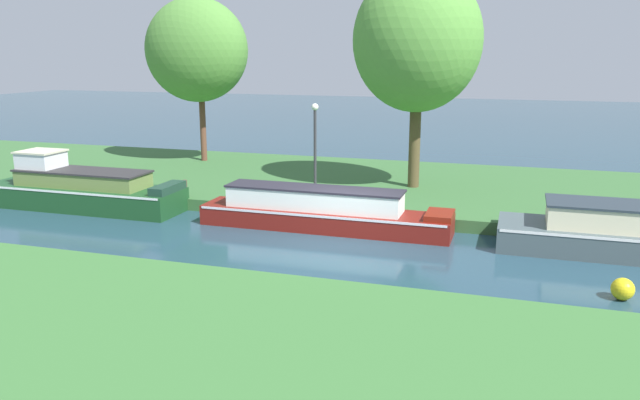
{
  "coord_description": "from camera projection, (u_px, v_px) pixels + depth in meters",
  "views": [
    {
      "loc": [
        4.55,
        -16.62,
        5.28
      ],
      "look_at": [
        -1.09,
        1.2,
        0.9
      ],
      "focal_mm": 35.4,
      "sensor_mm": 36.0,
      "label": 1
    }
  ],
  "objects": [
    {
      "name": "willow_tree_left",
      "position": [
        196.0,
        50.0,
        27.8
      ],
      "size": [
        4.76,
        3.39,
        7.27
      ],
      "color": "brown",
      "rests_on": "riverbank_far"
    },
    {
      "name": "mooring_post_far",
      "position": [
        249.0,
        192.0,
        21.18
      ],
      "size": [
        0.18,
        0.18,
        0.62
      ],
      "primitive_type": "cylinder",
      "color": "#483A2C",
      "rests_on": "riverbank_far"
    },
    {
      "name": "riverbank_near",
      "position": [
        186.0,
        396.0,
        9.57
      ],
      "size": [
        72.0,
        10.0,
        0.4
      ],
      "primitive_type": "cube",
      "color": "#3A6F35",
      "rests_on": "ground_plane"
    },
    {
      "name": "mooring_post_near",
      "position": [
        185.0,
        188.0,
        21.9
      ],
      "size": [
        0.16,
        0.16,
        0.57
      ],
      "primitive_type": "cylinder",
      "color": "brown",
      "rests_on": "riverbank_far"
    },
    {
      "name": "lamp_post",
      "position": [
        315.0,
        139.0,
        21.64
      ],
      "size": [
        0.24,
        0.24,
        3.2
      ],
      "color": "#333338",
      "rests_on": "riverbank_far"
    },
    {
      "name": "ground_plane",
      "position": [
        344.0,
        242.0,
        17.97
      ],
      "size": [
        120.0,
        120.0,
        0.0
      ],
      "primitive_type": "plane",
      "color": "#244252"
    },
    {
      "name": "maroon_barge",
      "position": [
        322.0,
        211.0,
        19.25
      ],
      "size": [
        7.74,
        1.46,
        1.28
      ],
      "color": "maroon",
      "rests_on": "ground_plane"
    },
    {
      "name": "willow_tree_centre",
      "position": [
        417.0,
        41.0,
        22.13
      ],
      "size": [
        4.55,
        4.35,
        7.82
      ],
      "color": "brown",
      "rests_on": "riverbank_far"
    },
    {
      "name": "forest_cruiser",
      "position": [
        82.0,
        190.0,
        21.78
      ],
      "size": [
        7.12,
        1.88,
        1.95
      ],
      "color": "#194621",
      "rests_on": "ground_plane"
    },
    {
      "name": "riverbank_far",
      "position": [
        392.0,
        187.0,
        24.42
      ],
      "size": [
        72.0,
        10.0,
        0.4
      ],
      "primitive_type": "cube",
      "color": "#376634",
      "rests_on": "ground_plane"
    },
    {
      "name": "channel_buoy",
      "position": [
        623.0,
        289.0,
        13.75
      ],
      "size": [
        0.5,
        0.5,
        0.5
      ],
      "primitive_type": "sphere",
      "color": "yellow",
      "rests_on": "ground_plane"
    },
    {
      "name": "slate_narrowboat",
      "position": [
        624.0,
        233.0,
        16.77
      ],
      "size": [
        6.33,
        2.01,
        1.39
      ],
      "color": "#455457",
      "rests_on": "ground_plane"
    }
  ]
}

